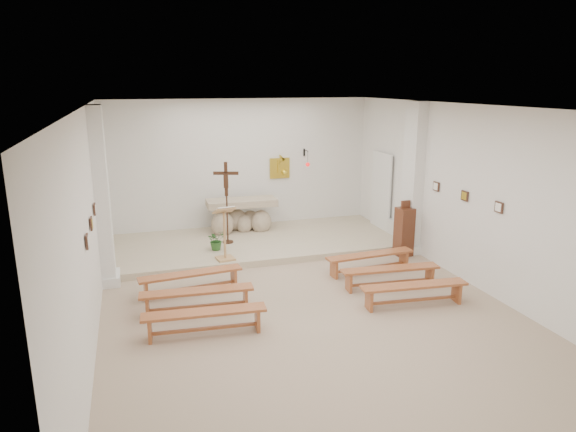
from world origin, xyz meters
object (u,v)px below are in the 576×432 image
object	(u,v)px
donation_pedestal	(404,231)
bench_left_second	(197,296)
bench_left_third	(205,317)
crucifix_stand	(227,197)
lectern	(225,233)
bench_right_second	(390,273)
bench_right_third	(414,290)
altar	(241,218)
bench_left_front	(191,278)
bench_right_front	(370,258)

from	to	relation	value
donation_pedestal	bench_left_second	xyz separation A→B (m)	(-4.97, -1.67, -0.27)
donation_pedestal	bench_left_third	bearing A→B (deg)	-158.45
crucifix_stand	donation_pedestal	world-z (taller)	crucifix_stand
lectern	bench_left_second	size ratio (longest dim) A/B	0.62
bench_left_second	bench_right_second	bearing A→B (deg)	4.26
crucifix_stand	bench_left_third	xyz separation A→B (m)	(-1.18, -4.24, -0.97)
crucifix_stand	bench_left_third	distance (m)	4.51
donation_pedestal	bench_left_third	size ratio (longest dim) A/B	0.66
bench_right_second	bench_left_second	bearing A→B (deg)	-174.91
crucifix_stand	bench_right_second	world-z (taller)	crucifix_stand
crucifix_stand	bench_left_second	xyz separation A→B (m)	(-1.18, -3.36, -0.97)
bench_left_second	bench_right_third	world-z (taller)	same
altar	donation_pedestal	world-z (taller)	donation_pedestal
lectern	bench_right_second	xyz separation A→B (m)	(2.84, -2.16, -0.44)
bench_left_second	bench_right_third	xyz separation A→B (m)	(3.74, -0.88, 0.00)
bench_left_front	bench_right_third	size ratio (longest dim) A/B	1.00
bench_left_front	bench_left_third	world-z (taller)	same
crucifix_stand	bench_left_front	xyz separation A→B (m)	(-1.18, -2.47, -0.97)
bench_left_second	crucifix_stand	bearing A→B (deg)	74.95
lectern	bench_right_front	xyz separation A→B (m)	(2.84, -1.27, -0.44)
bench_right_second	bench_left_third	size ratio (longest dim) A/B	1.00
bench_right_front	bench_right_second	size ratio (longest dim) A/B	1.00
bench_left_second	bench_right_second	world-z (taller)	same
crucifix_stand	lectern	bearing A→B (deg)	-84.97
bench_right_second	lectern	bearing A→B (deg)	147.89
altar	bench_left_second	world-z (taller)	altar
bench_right_front	bench_right_second	distance (m)	0.88
altar	bench_right_second	distance (m)	4.73
bench_left_front	bench_right_third	distance (m)	4.13
crucifix_stand	bench_left_front	bearing A→B (deg)	-97.22
donation_pedestal	bench_right_front	bearing A→B (deg)	-153.26
bench_left_front	bench_left_second	world-z (taller)	same
bench_left_front	bench_right_front	bearing A→B (deg)	-5.85
donation_pedestal	bench_left_second	bearing A→B (deg)	-167.09
altar	bench_left_front	world-z (taller)	altar
altar	bench_left_front	xyz separation A→B (m)	(-1.71, -3.39, -0.19)
crucifix_stand	bench_right_third	world-z (taller)	crucifix_stand
bench_right_third	bench_left_third	bearing A→B (deg)	-174.49
bench_right_front	bench_right_second	world-z (taller)	same
donation_pedestal	bench_right_third	world-z (taller)	donation_pedestal
bench_right_third	bench_right_front	bearing A→B (deg)	95.51
lectern	bench_left_third	size ratio (longest dim) A/B	0.62
bench_right_second	bench_left_front	bearing A→B (deg)	171.77
bench_left_third	bench_right_front	bearing A→B (deg)	29.95
lectern	bench_left_second	xyz separation A→B (m)	(-0.89, -2.16, -0.44)
altar	bench_right_third	bearing A→B (deg)	-66.88
bench_left_front	bench_right_second	size ratio (longest dim) A/B	1.00
altar	bench_left_second	distance (m)	4.61
altar	bench_left_second	xyz separation A→B (m)	(-1.71, -4.27, -0.19)
bench_left_front	bench_right_front	distance (m)	3.74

